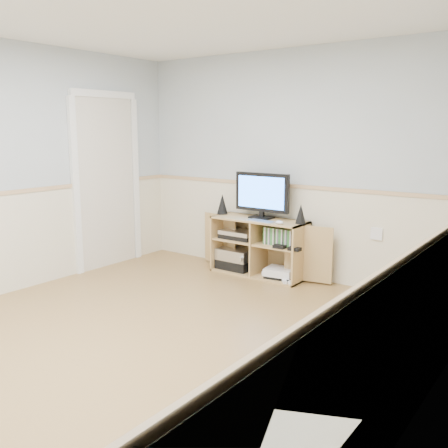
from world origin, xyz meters
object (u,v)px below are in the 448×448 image
at_px(monitor, 262,194).
at_px(game_consoles, 280,273).
at_px(keyboard, 261,221).
at_px(media_cabinet, 261,246).

bearing_deg(monitor, game_consoles, -12.13).
relative_size(keyboard, game_consoles, 0.67).
xyz_separation_m(media_cabinet, game_consoles, (0.28, -0.06, -0.26)).
xyz_separation_m(media_cabinet, monitor, (-0.00, -0.00, 0.60)).
distance_m(monitor, game_consoles, 0.91).
bearing_deg(keyboard, game_consoles, 41.84).
bearing_deg(monitor, media_cabinet, 90.00).
distance_m(media_cabinet, monitor, 0.60).
xyz_separation_m(media_cabinet, keyboard, (0.11, -0.19, 0.32)).
xyz_separation_m(monitor, game_consoles, (0.28, -0.06, -0.86)).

